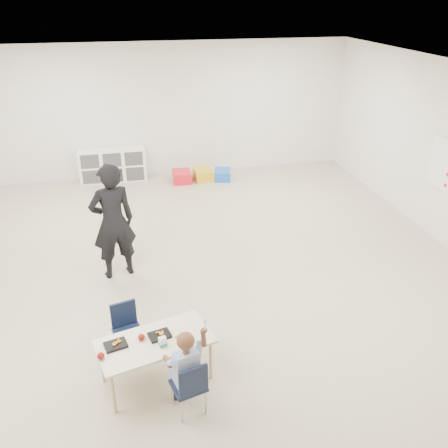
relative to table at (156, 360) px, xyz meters
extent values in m
plane|color=#B9A98E|center=(0.81, 1.79, -0.27)|extent=(9.00, 9.00, 0.00)
plane|color=white|center=(0.81, 1.79, 2.53)|extent=(9.00, 9.00, 0.00)
cube|color=white|center=(0.81, 6.29, 1.13)|extent=(8.00, 0.02, 2.80)
cube|color=beige|center=(0.00, 0.00, 0.25)|extent=(1.26, 0.84, 0.03)
cube|color=black|center=(0.05, 0.05, 0.28)|extent=(0.25, 0.21, 0.03)
cube|color=black|center=(-0.39, 0.00, 0.28)|extent=(0.25, 0.21, 0.03)
cube|color=white|center=(0.07, -0.10, 0.31)|extent=(0.09, 0.09, 0.10)
ellipsoid|color=tan|center=(0.28, -0.03, 0.29)|extent=(0.09, 0.09, 0.07)
sphere|color=maroon|center=(-0.13, 0.04, 0.30)|extent=(0.07, 0.07, 0.07)
sphere|color=maroon|center=(-0.53, -0.16, 0.30)|extent=(0.07, 0.07, 0.07)
cube|color=white|center=(-0.39, 6.07, 0.08)|extent=(1.40, 0.40, 0.70)
cube|color=white|center=(4.79, 2.39, 0.98)|extent=(0.02, 0.60, 0.80)
imported|color=black|center=(-0.37, 2.22, 0.58)|extent=(0.70, 0.55, 1.69)
cube|color=red|center=(1.04, 5.68, -0.15)|extent=(0.38, 0.48, 0.23)
cube|color=gold|center=(1.51, 5.70, -0.15)|extent=(0.39, 0.50, 0.24)
cube|color=blue|center=(1.92, 5.63, -0.16)|extent=(0.42, 0.50, 0.21)
camera|label=1|loc=(-0.12, -3.85, 3.48)|focal=38.00mm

